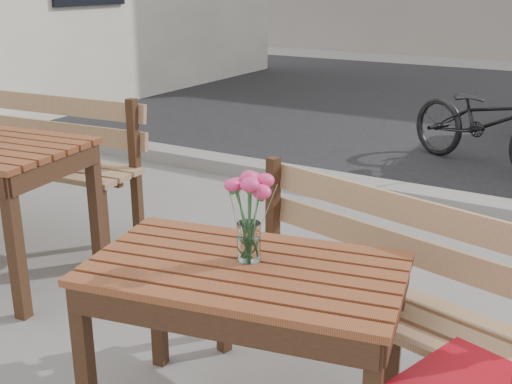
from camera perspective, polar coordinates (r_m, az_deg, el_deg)
street at (r=6.90m, az=21.52°, el=3.79°), size 30.00×8.12×0.12m
main_table at (r=2.31m, az=-0.98°, el=-9.05°), size 1.21×0.85×0.68m
main_bench at (r=2.60m, az=10.92°, el=-6.92°), size 1.47×0.74×0.88m
main_vase at (r=2.23m, az=-0.65°, el=-1.19°), size 0.18×0.18×0.33m
second_bench at (r=4.47m, az=-18.73°, el=3.89°), size 1.58×0.59×0.96m
bicycle at (r=6.03m, az=19.88°, el=5.93°), size 1.73×1.28×0.87m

